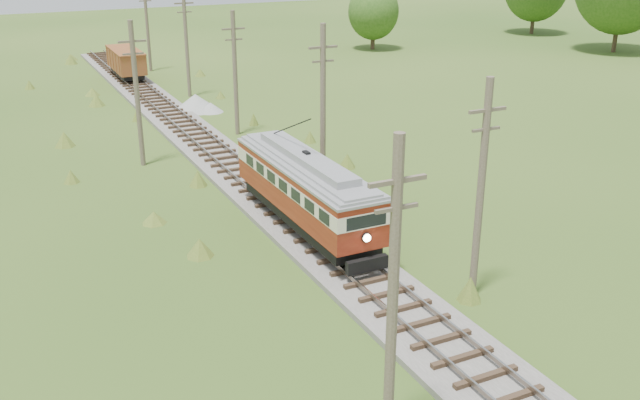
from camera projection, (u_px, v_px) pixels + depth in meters
railbed_main at (248, 181)px, 39.93m from camera, size 3.60×96.00×0.57m
streetcar at (307, 185)px, 32.59m from camera, size 2.65×11.26×5.13m
gondola at (126, 61)px, 65.93m from camera, size 2.43×7.28×2.41m
gravel_pile at (198, 103)px, 55.77m from camera, size 3.58×3.80×1.30m
utility_pole_r_2 at (481, 189)px, 26.35m from camera, size 1.60×0.30×8.60m
utility_pole_r_3 at (323, 109)px, 37.13m from camera, size 1.60×0.30×9.00m
utility_pole_r_4 at (235, 72)px, 48.06m from camera, size 1.60×0.30×8.40m
utility_pole_r_5 at (186, 42)px, 59.04m from camera, size 1.60×0.30×8.90m
utility_pole_r_6 at (147, 25)px, 69.90m from camera, size 1.60×0.30×8.70m
utility_pole_l_a at (393, 298)px, 18.16m from camera, size 1.60×0.30×9.00m
utility_pole_l_b at (137, 93)px, 41.60m from camera, size 1.60×0.30×8.60m
tree_mid_b at (373, 12)px, 82.62m from camera, size 5.88×5.88×7.57m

